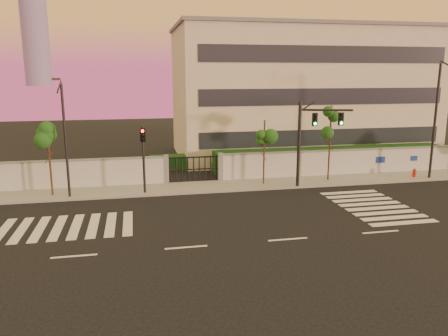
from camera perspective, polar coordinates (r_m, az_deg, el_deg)
The scene contains 14 objects.
ground at distance 21.85m, azimuth 8.33°, elevation -9.21°, with size 120.00×120.00×0.00m, color black.
sidewalk at distance 31.41m, azimuth 1.84°, elevation -2.25°, with size 60.00×3.00×0.15m, color gray.
perimeter_wall at distance 32.63m, azimuth 1.42°, elevation 0.10°, with size 60.00×0.36×2.20m.
hedge_row at distance 35.53m, azimuth 2.09°, elevation 0.69°, with size 41.00×4.25×1.80m.
institutional_building at distance 44.14m, azimuth 9.94°, elevation 9.78°, with size 24.40×12.40×12.25m.
road_markings at distance 24.79m, azimuth 1.91°, elevation -6.42°, with size 57.00×7.62×0.02m.
street_tree_c at distance 30.09m, azimuth -21.91°, elevation 2.78°, with size 1.58×1.26×4.69m.
street_tree_d at distance 31.05m, azimuth 5.32°, elevation 3.97°, with size 1.39×1.11×4.74m.
street_tree_e at distance 32.97m, azimuth 13.78°, elevation 5.35°, with size 1.52×1.21×5.68m.
traffic_signal_main at distance 30.92m, azimuth 11.13°, elevation 4.38°, with size 3.76×1.28×6.05m.
traffic_signal_secondary at distance 29.10m, azimuth -10.50°, elevation 2.15°, with size 0.36×0.35×4.63m.
streetlight_west at distance 29.08m, azimuth -20.09°, elevation 4.03°, with size 0.46×1.85×7.69m.
streetlight_east at distance 36.01m, azimuth 26.08°, elevation 6.19°, with size 0.54×2.18×9.07m.
fire_hydrant at distance 36.51m, azimuth 23.59°, elevation -0.69°, with size 0.32×0.30×0.81m.
Camera 1 is at (-7.11, -19.06, 7.97)m, focal length 35.00 mm.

